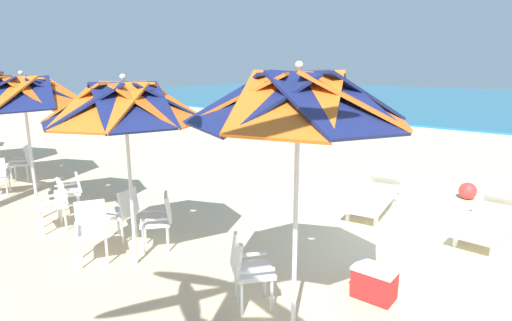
{
  "coord_description": "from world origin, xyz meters",
  "views": [
    {
      "loc": [
        1.46,
        -6.32,
        2.76
      ],
      "look_at": [
        -3.23,
        -0.37,
        1.0
      ],
      "focal_mm": 28.71,
      "sensor_mm": 36.0,
      "label": 1
    }
  ],
  "objects_px": {
    "beach_umbrella_0": "(298,101)",
    "beach_umbrella_2": "(23,94)",
    "plastic_chair_1": "(122,211)",
    "cooler_box": "(374,282)",
    "plastic_chair_3": "(160,218)",
    "plastic_chair_5": "(71,189)",
    "sun_lounger_0": "(489,219)",
    "plastic_chair_2": "(91,227)",
    "sun_lounger_1": "(375,196)",
    "beach_ball": "(468,191)",
    "plastic_chair_4": "(55,201)",
    "beach_umbrella_1": "(125,105)",
    "plastic_chair_8": "(23,161)",
    "plastic_chair_0": "(248,267)"
  },
  "relations": [
    {
      "from": "beach_umbrella_0",
      "to": "plastic_chair_3",
      "type": "bearing_deg",
      "value": 171.48
    },
    {
      "from": "plastic_chair_2",
      "to": "beach_ball",
      "type": "xyz_separation_m",
      "value": [
        3.66,
        6.42,
        -0.32
      ]
    },
    {
      "from": "beach_umbrella_2",
      "to": "beach_ball",
      "type": "distance_m",
      "value": 8.82
    },
    {
      "from": "plastic_chair_2",
      "to": "plastic_chair_4",
      "type": "relative_size",
      "value": 1.0
    },
    {
      "from": "plastic_chair_8",
      "to": "sun_lounger_0",
      "type": "distance_m",
      "value": 10.1
    },
    {
      "from": "plastic_chair_1",
      "to": "sun_lounger_1",
      "type": "relative_size",
      "value": 0.39
    },
    {
      "from": "plastic_chair_4",
      "to": "beach_ball",
      "type": "xyz_separation_m",
      "value": [
        5.22,
        6.18,
        -0.32
      ]
    },
    {
      "from": "plastic_chair_1",
      "to": "plastic_chair_8",
      "type": "xyz_separation_m",
      "value": [
        -4.94,
        0.56,
        0.0
      ]
    },
    {
      "from": "beach_umbrella_0",
      "to": "beach_umbrella_2",
      "type": "relative_size",
      "value": 1.05
    },
    {
      "from": "plastic_chair_0",
      "to": "sun_lounger_1",
      "type": "xyz_separation_m",
      "value": [
        -0.15,
        4.09,
        -0.22
      ]
    },
    {
      "from": "plastic_chair_4",
      "to": "plastic_chair_8",
      "type": "xyz_separation_m",
      "value": [
        -3.63,
        1.0,
        0.0
      ]
    },
    {
      "from": "beach_umbrella_2",
      "to": "plastic_chair_4",
      "type": "distance_m",
      "value": 1.93
    },
    {
      "from": "plastic_chair_2",
      "to": "sun_lounger_1",
      "type": "xyz_separation_m",
      "value": [
        2.36,
        4.56,
        -0.22
      ]
    },
    {
      "from": "beach_umbrella_2",
      "to": "cooler_box",
      "type": "height_order",
      "value": "beach_umbrella_2"
    },
    {
      "from": "beach_umbrella_0",
      "to": "beach_umbrella_1",
      "type": "height_order",
      "value": "beach_umbrella_0"
    },
    {
      "from": "beach_umbrella_1",
      "to": "beach_umbrella_2",
      "type": "bearing_deg",
      "value": -179.01
    },
    {
      "from": "plastic_chair_1",
      "to": "beach_ball",
      "type": "xyz_separation_m",
      "value": [
        3.91,
        5.73,
        -0.32
      ]
    },
    {
      "from": "plastic_chair_3",
      "to": "sun_lounger_0",
      "type": "distance_m",
      "value": 5.36
    },
    {
      "from": "beach_umbrella_0",
      "to": "plastic_chair_1",
      "type": "xyz_separation_m",
      "value": [
        -3.42,
        0.23,
        -1.93
      ]
    },
    {
      "from": "beach_umbrella_1",
      "to": "sun_lounger_1",
      "type": "bearing_deg",
      "value": 67.61
    },
    {
      "from": "plastic_chair_8",
      "to": "cooler_box",
      "type": "bearing_deg",
      "value": 2.07
    },
    {
      "from": "beach_umbrella_0",
      "to": "sun_lounger_0",
      "type": "xyz_separation_m",
      "value": [
        1.17,
        4.11,
        -2.15
      ]
    },
    {
      "from": "plastic_chair_3",
      "to": "plastic_chair_5",
      "type": "height_order",
      "value": "same"
    },
    {
      "from": "sun_lounger_1",
      "to": "cooler_box",
      "type": "distance_m",
      "value": 3.26
    },
    {
      "from": "plastic_chair_2",
      "to": "cooler_box",
      "type": "distance_m",
      "value": 3.94
    },
    {
      "from": "plastic_chair_4",
      "to": "plastic_chair_8",
      "type": "relative_size",
      "value": 1.0
    },
    {
      "from": "beach_ball",
      "to": "cooler_box",
      "type": "bearing_deg",
      "value": -90.55
    },
    {
      "from": "beach_umbrella_0",
      "to": "plastic_chair_3",
      "type": "relative_size",
      "value": 3.24
    },
    {
      "from": "beach_umbrella_1",
      "to": "cooler_box",
      "type": "height_order",
      "value": "beach_umbrella_1"
    },
    {
      "from": "plastic_chair_3",
      "to": "sun_lounger_0",
      "type": "height_order",
      "value": "plastic_chair_3"
    },
    {
      "from": "beach_umbrella_1",
      "to": "cooler_box",
      "type": "xyz_separation_m",
      "value": [
        3.01,
        1.27,
        -2.06
      ]
    },
    {
      "from": "plastic_chair_5",
      "to": "cooler_box",
      "type": "bearing_deg",
      "value": 8.04
    },
    {
      "from": "beach_umbrella_1",
      "to": "plastic_chair_3",
      "type": "bearing_deg",
      "value": 103.85
    },
    {
      "from": "plastic_chair_1",
      "to": "cooler_box",
      "type": "relative_size",
      "value": 1.73
    },
    {
      "from": "plastic_chair_1",
      "to": "sun_lounger_0",
      "type": "xyz_separation_m",
      "value": [
        4.59,
        3.87,
        -0.22
      ]
    },
    {
      "from": "beach_umbrella_1",
      "to": "plastic_chair_8",
      "type": "bearing_deg",
      "value": 170.71
    },
    {
      "from": "beach_umbrella_0",
      "to": "sun_lounger_0",
      "type": "bearing_deg",
      "value": 74.04
    },
    {
      "from": "plastic_chair_3",
      "to": "cooler_box",
      "type": "distance_m",
      "value": 3.24
    },
    {
      "from": "plastic_chair_1",
      "to": "plastic_chair_4",
      "type": "bearing_deg",
      "value": -161.05
    },
    {
      "from": "plastic_chair_5",
      "to": "sun_lounger_0",
      "type": "distance_m",
      "value": 7.4
    },
    {
      "from": "beach_umbrella_1",
      "to": "beach_ball",
      "type": "relative_size",
      "value": 7.48
    },
    {
      "from": "beach_umbrella_0",
      "to": "plastic_chair_5",
      "type": "xyz_separation_m",
      "value": [
        -5.18,
        0.31,
        -1.93
      ]
    },
    {
      "from": "plastic_chair_0",
      "to": "beach_umbrella_1",
      "type": "bearing_deg",
      "value": -174.52
    },
    {
      "from": "plastic_chair_8",
      "to": "beach_ball",
      "type": "relative_size",
      "value": 2.43
    },
    {
      "from": "plastic_chair_4",
      "to": "sun_lounger_0",
      "type": "bearing_deg",
      "value": 36.22
    },
    {
      "from": "beach_umbrella_0",
      "to": "plastic_chair_3",
      "type": "height_order",
      "value": "beach_umbrella_0"
    },
    {
      "from": "beach_umbrella_0",
      "to": "beach_ball",
      "type": "bearing_deg",
      "value": 85.31
    },
    {
      "from": "plastic_chair_0",
      "to": "beach_umbrella_1",
      "type": "height_order",
      "value": "beach_umbrella_1"
    },
    {
      "from": "plastic_chair_2",
      "to": "plastic_chair_4",
      "type": "bearing_deg",
      "value": 171.5
    },
    {
      "from": "beach_umbrella_0",
      "to": "beach_ball",
      "type": "xyz_separation_m",
      "value": [
        0.49,
        5.97,
        -2.25
      ]
    }
  ]
}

